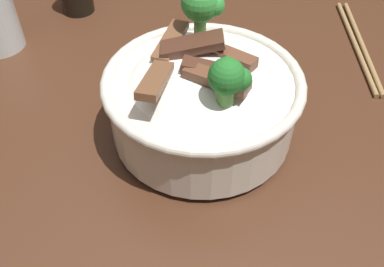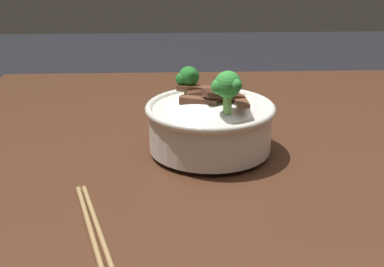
# 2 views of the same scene
# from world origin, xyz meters

# --- Properties ---
(dining_table) EXTENTS (1.14, 1.09, 0.78)m
(dining_table) POSITION_xyz_m (0.00, 0.00, 0.66)
(dining_table) COLOR #472819
(dining_table) RESTS_ON ground
(rice_bowl) EXTENTS (0.22, 0.22, 0.16)m
(rice_bowl) POSITION_xyz_m (0.08, -0.03, 0.84)
(rice_bowl) COLOR silver
(rice_bowl) RESTS_ON dining_table
(chopsticks_pair) EXTENTS (0.08, 0.23, 0.01)m
(chopsticks_pair) POSITION_xyz_m (0.24, 0.22, 0.78)
(chopsticks_pair) COLOR #9E7A4C
(chopsticks_pair) RESTS_ON dining_table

